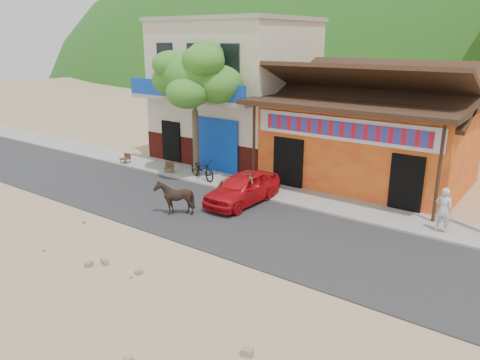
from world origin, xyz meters
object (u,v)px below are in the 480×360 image
at_px(red_car, 243,188).
at_px(scooter, 202,168).
at_px(cafe_chair_left, 125,154).
at_px(cafe_chair_right, 169,163).
at_px(tree, 195,111).
at_px(pedestrian, 444,210).
at_px(cow_tan, 235,188).
at_px(cow_dark, 174,198).

height_order(red_car, scooter, red_car).
relative_size(cafe_chair_left, cafe_chair_right, 1.02).
relative_size(tree, pedestrian, 3.97).
bearing_deg(cafe_chair_left, cafe_chair_right, -2.04).
bearing_deg(pedestrian, red_car, 13.38).
xyz_separation_m(cow_tan, scooter, (-3.00, 1.55, -0.07)).
bearing_deg(pedestrian, cafe_chair_right, 2.53).
xyz_separation_m(cow_dark, pedestrian, (8.31, 3.94, 0.20)).
bearing_deg(tree, cow_dark, -58.13).
relative_size(tree, scooter, 3.24).
height_order(cow_dark, cafe_chair_right, cow_dark).
bearing_deg(cafe_chair_right, cafe_chair_left, 148.43).
bearing_deg(red_car, cow_tan, -138.62).
xyz_separation_m(scooter, cafe_chair_left, (-5.00, -0.22, -0.04)).
distance_m(cow_dark, red_car, 2.78).
bearing_deg(red_car, tree, 158.10).
bearing_deg(pedestrian, scooter, 2.21).
height_order(cow_dark, pedestrian, pedestrian).
distance_m(scooter, cafe_chair_right, 2.00).
relative_size(pedestrian, cafe_chair_left, 1.70).
bearing_deg(red_car, cafe_chair_left, 173.29).
bearing_deg(cow_dark, red_car, 158.85).
bearing_deg(tree, cafe_chair_left, -173.52).
xyz_separation_m(tree, scooter, (0.60, -0.28, -2.51)).
bearing_deg(cafe_chair_left, cow_tan, -13.76).
xyz_separation_m(tree, cow_tan, (3.60, -1.83, -2.45)).
distance_m(cow_dark, cafe_chair_left, 7.81).
bearing_deg(cow_dark, cow_tan, 161.55).
bearing_deg(cafe_chair_left, cow_dark, -31.60).
bearing_deg(cafe_chair_left, pedestrian, -2.95).
bearing_deg(cow_tan, scooter, 33.63).
xyz_separation_m(red_car, cafe_chair_right, (-5.24, 1.25, -0.10)).
bearing_deg(cafe_chair_left, tree, 2.19).
xyz_separation_m(red_car, scooter, (-3.24, 1.34, -0.05)).
bearing_deg(cafe_chair_right, cow_tan, -50.02).
distance_m(tree, cafe_chair_left, 5.11).
relative_size(cow_dark, red_car, 0.35).
relative_size(cow_dark, cafe_chair_left, 1.43).
bearing_deg(cafe_chair_right, scooter, -31.05).
bearing_deg(scooter, tree, 82.39).
xyz_separation_m(cow_tan, cafe_chair_left, (-8.00, 1.33, -0.11)).
height_order(cow_tan, cow_dark, cow_dark).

